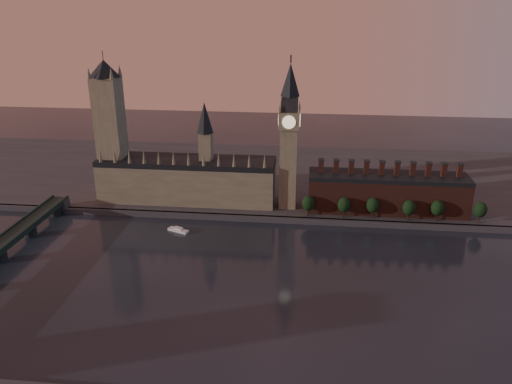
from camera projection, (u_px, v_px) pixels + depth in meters
The scene contains 13 objects.
ground at pixel (258, 292), 263.89m from camera, with size 900.00×900.00×0.00m, color black.
north_bank at pixel (280, 177), 428.29m from camera, with size 900.00×182.00×4.00m.
palace_of_westminster at pixel (188, 178), 369.22m from camera, with size 130.00×30.30×74.00m.
victoria_tower at pixel (110, 126), 361.46m from camera, with size 24.00×24.00×108.00m.
big_ben at pixel (289, 136), 344.43m from camera, with size 15.00×15.00×107.00m.
chimney_block at pixel (387, 192), 351.37m from camera, with size 110.00×25.00×37.00m.
embankment_tree_0 at pixel (308, 203), 343.85m from camera, with size 8.60×8.60×14.88m.
embankment_tree_1 at pixel (344, 205), 341.18m from camera, with size 8.60×8.60×14.88m.
embankment_tree_2 at pixel (373, 205), 340.58m from camera, with size 8.60×8.60×14.88m.
embankment_tree_3 at pixel (409, 208), 336.58m from camera, with size 8.60×8.60×14.88m.
embankment_tree_4 at pixel (437, 208), 336.02m from camera, with size 8.60×8.60×14.88m.
embankment_tree_5 at pixel (480, 210), 333.23m from camera, with size 8.60×8.60×14.88m.
river_boat at pixel (178, 230), 332.65m from camera, with size 15.10×9.29×2.92m.
Camera 1 is at (23.77, -225.85, 144.50)m, focal length 35.00 mm.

